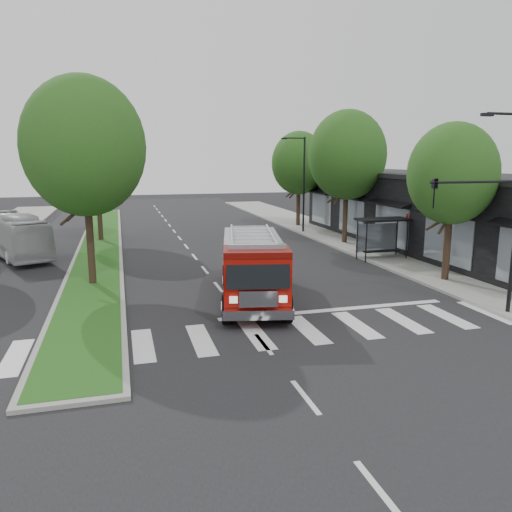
{
  "coord_description": "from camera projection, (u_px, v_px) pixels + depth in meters",
  "views": [
    {
      "loc": [
        -4.55,
        -19.55,
        6.27
      ],
      "look_at": [
        1.5,
        2.41,
        1.8
      ],
      "focal_mm": 35.0,
      "sensor_mm": 36.0,
      "label": 1
    }
  ],
  "objects": [
    {
      "name": "fire_engine",
      "position": [
        253.0,
        267.0,
        22.41
      ],
      "size": [
        4.41,
        9.13,
        3.04
      ],
      "rotation": [
        0.0,
        0.0,
        -0.21
      ],
      "color": "#610905",
      "rests_on": "ground"
    },
    {
      "name": "streetlight_right_far",
      "position": [
        302.0,
        180.0,
        41.64
      ],
      "size": [
        2.11,
        0.2,
        8.0
      ],
      "color": "black",
      "rests_on": "ground"
    },
    {
      "name": "tree_median_near",
      "position": [
        84.0,
        147.0,
        23.69
      ],
      "size": [
        5.8,
        5.8,
        10.16
      ],
      "color": "black",
      "rests_on": "ground"
    },
    {
      "name": "median",
      "position": [
        100.0,
        245.0,
        36.35
      ],
      "size": [
        3.0,
        50.0,
        0.15
      ],
      "color": "gray",
      "rests_on": "ground"
    },
    {
      "name": "city_bus",
      "position": [
        16.0,
        235.0,
        32.37
      ],
      "size": [
        5.75,
        9.94,
        2.73
      ],
      "primitive_type": "imported",
      "rotation": [
        0.0,
        0.0,
        0.38
      ],
      "color": "#B7B7BB",
      "rests_on": "ground"
    },
    {
      "name": "tree_right_near",
      "position": [
        452.0,
        174.0,
        24.71
      ],
      "size": [
        4.4,
        4.4,
        8.05
      ],
      "color": "black",
      "rests_on": "ground"
    },
    {
      "name": "sidewalk_right",
      "position": [
        383.0,
        252.0,
        33.59
      ],
      "size": [
        5.0,
        80.0,
        0.15
      ],
      "primitive_type": "cube",
      "color": "gray",
      "rests_on": "ground"
    },
    {
      "name": "storefront_row",
      "position": [
        444.0,
        214.0,
        34.29
      ],
      "size": [
        8.0,
        30.0,
        5.0
      ],
      "primitive_type": "cube",
      "color": "black",
      "rests_on": "ground"
    },
    {
      "name": "streetlight_right_near",
      "position": [
        500.0,
        201.0,
        19.18
      ],
      "size": [
        4.08,
        0.22,
        8.0
      ],
      "color": "black",
      "rests_on": "ground"
    },
    {
      "name": "tree_median_far",
      "position": [
        96.0,
        155.0,
        37.0
      ],
      "size": [
        5.6,
        5.6,
        9.72
      ],
      "color": "black",
      "rests_on": "ground"
    },
    {
      "name": "tree_right_far",
      "position": [
        299.0,
        163.0,
        45.47
      ],
      "size": [
        5.0,
        5.0,
        8.73
      ],
      "color": "black",
      "rests_on": "ground"
    },
    {
      "name": "ground",
      "position": [
        237.0,
        311.0,
        20.89
      ],
      "size": [
        140.0,
        140.0,
        0.0
      ],
      "primitive_type": "plane",
      "color": "black",
      "rests_on": "ground"
    },
    {
      "name": "tree_right_mid",
      "position": [
        347.0,
        155.0,
        35.88
      ],
      "size": [
        5.6,
        5.6,
        9.72
      ],
      "color": "black",
      "rests_on": "ground"
    },
    {
      "name": "bus_shelter",
      "position": [
        381.0,
        227.0,
        31.12
      ],
      "size": [
        3.2,
        1.6,
        2.61
      ],
      "color": "black",
      "rests_on": "ground"
    }
  ]
}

